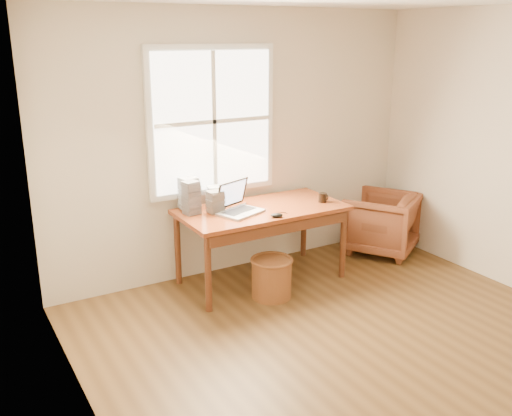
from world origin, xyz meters
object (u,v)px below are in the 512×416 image
Objects in this scene: coffee_mug at (323,198)px; cd_stack_a at (189,193)px; desk at (262,210)px; wicker_stool at (272,278)px; armchair at (381,223)px; laptop at (241,200)px.

cd_stack_a is (-1.23, 0.46, 0.11)m from coffee_mug.
coffee_mug reaches higher than desk.
desk reaches higher than wicker_stool.
desk is at bearing -174.60° from coffee_mug.
laptop reaches higher than armchair.
coffee_mug is (0.62, -0.14, 0.07)m from desk.
cd_stack_a reaches higher than armchair.
laptop is (-0.15, 0.31, 0.70)m from wicker_stool.
desk is 4.28× the size of laptop.
armchair is at bearing -19.02° from laptop.
armchair is 8.06× the size of coffee_mug.
armchair is 2.36× the size of cd_stack_a.
cd_stack_a is at bearing 111.95° from laptop.
wicker_stool is at bearing -106.75° from desk.
desk is 2.17× the size of armchair.
laptop is 4.08× the size of coffee_mug.
cd_stack_a is at bearing 126.01° from wicker_stool.
wicker_stool is (-1.66, -0.37, -0.15)m from armchair.
wicker_stool is 0.98× the size of laptop.
laptop is (-0.26, -0.06, 0.15)m from desk.
coffee_mug is at bearing -20.28° from cd_stack_a.
laptop is 0.52m from cd_stack_a.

